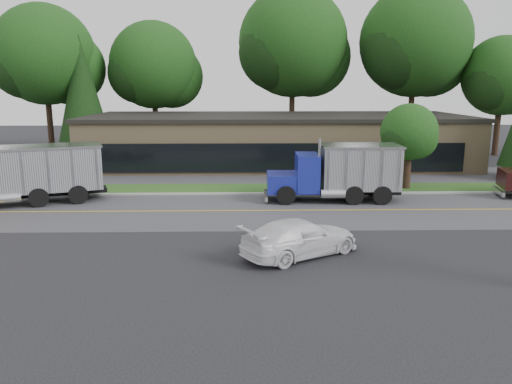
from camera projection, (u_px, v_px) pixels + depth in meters
ground at (268, 269)px, 18.80m from camera, size 140.00×140.00×0.00m
road at (260, 211)px, 27.60m from camera, size 60.00×8.00×0.02m
center_line at (260, 211)px, 27.60m from camera, size 60.00×0.12×0.01m
curb at (258, 195)px, 31.71m from camera, size 60.00×0.30×0.12m
grass_verge at (258, 189)px, 33.47m from camera, size 60.00×3.40×0.03m
far_parking at (256, 176)px, 38.35m from camera, size 60.00×7.00×0.02m
strip_mall at (277, 141)px, 43.84m from camera, size 32.00×12.00×4.00m
tree_far_a at (47, 60)px, 47.84m from camera, size 10.13×9.53×14.44m
tree_far_b at (155, 69)px, 50.18m from camera, size 9.20×8.66×13.12m
tree_far_c at (294, 48)px, 50.07m from camera, size 11.52×10.84×16.43m
tree_far_d at (416, 47)px, 49.35m from camera, size 11.56×10.88×16.49m
tree_far_e at (503, 80)px, 48.19m from camera, size 8.07×7.60×11.51m
evergreen_left at (82, 91)px, 46.47m from camera, size 5.03×5.03×11.43m
tree_verge at (409, 135)px, 32.98m from camera, size 3.97×3.74×5.67m
dump_truck_red at (23, 174)px, 28.80m from camera, size 10.33×5.89×3.36m
dump_truck_blue at (341, 171)px, 29.73m from camera, size 7.98×2.79×3.36m
rally_car at (300, 238)px, 20.25m from camera, size 5.46×4.50×1.49m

